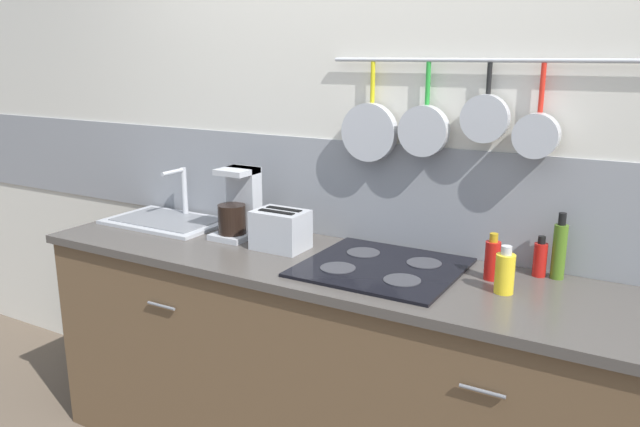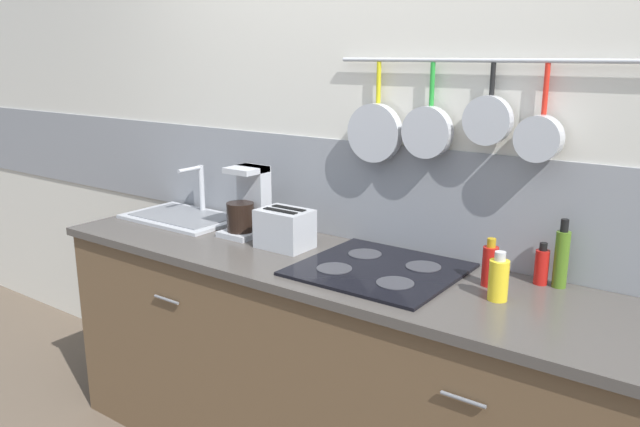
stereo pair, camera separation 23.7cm
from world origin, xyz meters
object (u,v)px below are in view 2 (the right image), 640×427
object	(u,v)px
toaster	(285,229)
bottle_olive_oil	(542,266)
bottle_hot_sauce	(561,257)
bottle_sesame_oil	(490,265)
bottle_dish_soap	(499,279)
coffee_maker	(248,206)

from	to	relation	value
toaster	bottle_olive_oil	distance (m)	1.01
bottle_olive_oil	bottle_hot_sauce	size ratio (longest dim) A/B	0.62
bottle_olive_oil	toaster	bearing A→B (deg)	-168.80
bottle_sesame_oil	bottle_olive_oil	world-z (taller)	bottle_sesame_oil
bottle_sesame_oil	bottle_dish_soap	size ratio (longest dim) A/B	1.03
bottle_sesame_oil	bottle_hot_sauce	distance (m)	0.24
bottle_sesame_oil	bottle_hot_sauce	xyz separation A→B (m)	(0.20, 0.13, 0.03)
toaster	bottle_olive_oil	bearing A→B (deg)	11.20
coffee_maker	bottle_hot_sauce	world-z (taller)	coffee_maker
bottle_olive_oil	bottle_hot_sauce	xyz separation A→B (m)	(0.06, 0.01, 0.04)
bottle_hot_sauce	bottle_sesame_oil	bearing A→B (deg)	-147.29
toaster	bottle_sesame_oil	size ratio (longest dim) A/B	1.35
coffee_maker	bottle_olive_oil	distance (m)	1.26
bottle_dish_soap	bottle_hot_sauce	distance (m)	0.27
toaster	bottle_dish_soap	distance (m)	0.92
coffee_maker	bottle_dish_soap	world-z (taller)	coffee_maker
coffee_maker	bottle_hot_sauce	size ratio (longest dim) A/B	1.25
bottle_hot_sauce	bottle_dish_soap	bearing A→B (deg)	-118.52
bottle_dish_soap	bottle_olive_oil	distance (m)	0.24
toaster	bottle_sesame_oil	xyz separation A→B (m)	(0.85, 0.08, -0.01)
bottle_sesame_oil	bottle_olive_oil	xyz separation A→B (m)	(0.14, 0.12, -0.01)
bottle_olive_oil	bottle_hot_sauce	world-z (taller)	bottle_hot_sauce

